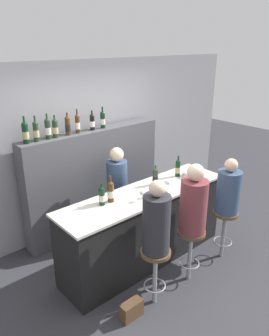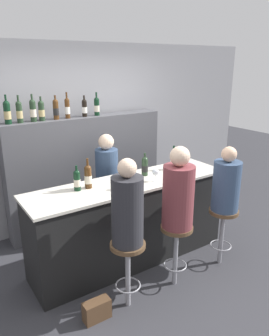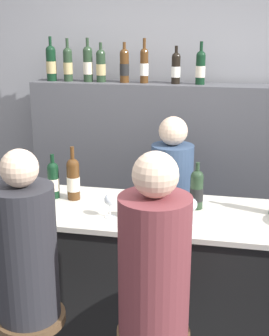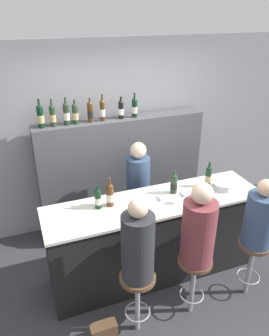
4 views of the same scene
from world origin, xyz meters
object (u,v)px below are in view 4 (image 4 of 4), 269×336
(wine_bottle_counter_2, at_px, (174,184))
(wine_bottle_backbar_0, at_px, (40,116))
(handbag, at_px, (104,332))
(wine_bottle_backbar_2, at_px, (66,114))
(wine_bottle_backbar_5, at_px, (102,110))
(metal_bowl, at_px, (223,186))
(guest_seated_left, at_px, (138,245))
(wine_bottle_backbar_6, at_px, (121,109))
(bar_stool_left, at_px, (138,289))
(wine_bottle_backbar_7, at_px, (135,107))
(wine_bottle_counter_1, at_px, (110,195))
(bar_stool_right, at_px, (252,255))
(guest_seated_right, at_px, (260,218))
(bartender, at_px, (138,198))
(bar_stool_middle, at_px, (194,272))
(wine_bottle_backbar_4, at_px, (90,112))
(wine_bottle_backbar_3, at_px, (75,114))
(wine_bottle_counter_0, at_px, (98,198))
(wine_glass_1, at_px, (159,199))
(wine_bottle_backbar_1, at_px, (53,115))
(wine_glass_0, at_px, (144,203))
(wine_glass_2, at_px, (182,195))
(wine_bottle_counter_3, at_px, (208,176))
(guest_seated_middle, at_px, (199,229))

(wine_bottle_counter_2, distance_m, wine_bottle_backbar_0, 1.77)
(handbag, bearing_deg, wine_bottle_backbar_2, 86.26)
(wine_bottle_backbar_5, bearing_deg, wine_bottle_counter_2, -64.25)
(metal_bowl, height_order, guest_seated_left, guest_seated_left)
(wine_bottle_backbar_2, relative_size, wine_bottle_backbar_6, 1.19)
(metal_bowl, bearing_deg, bar_stool_left, -154.20)
(wine_bottle_backbar_7, bearing_deg, wine_bottle_counter_1, -122.71)
(wine_bottle_backbar_0, distance_m, bar_stool_right, 2.87)
(wine_bottle_counter_1, xyz_separation_m, guest_seated_right, (1.34, -0.76, -0.13))
(bartender, bearing_deg, wine_bottle_backbar_5, 121.08)
(bar_stool_middle, bearing_deg, metal_bowl, 42.08)
(wine_bottle_counter_1, height_order, wine_bottle_backbar_7, wine_bottle_backbar_7)
(wine_bottle_backbar_4, xyz_separation_m, guest_seated_left, (-0.07, -1.82, -0.68))
(wine_bottle_counter_2, relative_size, wine_bottle_backbar_3, 0.92)
(wine_bottle_backbar_0, relative_size, bar_stool_right, 0.50)
(wine_bottle_backbar_3, height_order, wine_bottle_backbar_7, wine_bottle_backbar_7)
(guest_seated_right, xyz_separation_m, bartender, (-0.80, 1.32, -0.35))
(wine_bottle_counter_1, bearing_deg, wine_bottle_backbar_7, 57.29)
(wine_bottle_counter_0, relative_size, bar_stool_left, 0.40)
(wine_bottle_backbar_5, bearing_deg, wine_glass_1, -80.40)
(wine_bottle_backbar_1, height_order, handbag, wine_bottle_backbar_1)
(wine_glass_1, bearing_deg, guest_seated_left, -130.15)
(wine_glass_0, height_order, wine_glass_1, wine_glass_1)
(wine_bottle_backbar_1, relative_size, wine_glass_2, 2.25)
(wine_bottle_backbar_2, xyz_separation_m, bar_stool_right, (1.56, -1.82, -1.22))
(wine_bottle_counter_3, relative_size, wine_glass_0, 2.24)
(wine_bottle_counter_0, xyz_separation_m, wine_bottle_backbar_5, (0.37, 1.06, 0.62))
(wine_glass_2, distance_m, bar_stool_right, 0.99)
(wine_glass_2, relative_size, guest_seated_left, 0.18)
(wine_bottle_counter_1, bearing_deg, metal_bowl, -5.39)
(bar_stool_right, bearing_deg, guest_seated_middle, 180.00)
(wine_bottle_counter_3, bearing_deg, wine_bottle_backbar_5, 132.23)
(wine_glass_1, distance_m, metal_bowl, 0.88)
(wine_bottle_backbar_2, relative_size, bar_stool_right, 0.49)
(wine_glass_0, xyz_separation_m, guest_seated_right, (1.05, -0.52, -0.09))
(guest_seated_left, relative_size, bar_stool_right, 1.19)
(wine_glass_0, bearing_deg, guest_seated_middle, -57.25)
(wine_glass_0, distance_m, metal_bowl, 1.05)
(wine_bottle_backbar_6, bearing_deg, wine_bottle_backbar_7, 0.00)
(wine_bottle_backbar_6, relative_size, wine_glass_2, 1.92)
(wine_bottle_backbar_7, height_order, bar_stool_right, wine_bottle_backbar_7)
(wine_bottle_backbar_1, bearing_deg, wine_bottle_backbar_5, 0.00)
(metal_bowl, relative_size, bartender, 0.15)
(wine_bottle_backbar_0, relative_size, wine_bottle_backbar_1, 1.04)
(wine_bottle_counter_0, relative_size, guest_seated_middle, 0.33)
(bar_stool_left, distance_m, handbag, 0.56)
(wine_bottle_counter_3, distance_m, bartender, 0.99)
(wine_bottle_backbar_3, bearing_deg, wine_bottle_backbar_1, 180.00)
(bar_stool_left, bearing_deg, guest_seated_middle, 0.00)
(wine_bottle_counter_3, relative_size, guest_seated_left, 0.37)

